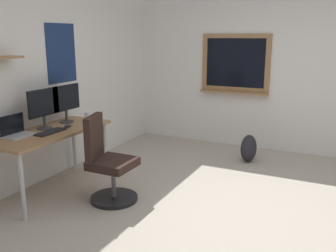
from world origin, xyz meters
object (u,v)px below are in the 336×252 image
laptop (16,131)px  keyboard (51,132)px  backpack (249,148)px  desk (51,137)px  office_chair (107,165)px  monitor_secondary (66,101)px  coffee_mug (88,116)px  monitor_primary (44,106)px  computer_mouse (68,126)px

laptop → keyboard: laptop is taller
keyboard → backpack: (2.09, -1.71, -0.54)m
desk → keyboard: (-0.07, -0.08, 0.08)m
desk → keyboard: bearing=-133.3°
desk → keyboard: keyboard is taller
office_chair → keyboard: bearing=101.9°
monitor_secondary → keyboard: (-0.48, -0.18, -0.26)m
keyboard → coffee_mug: (0.72, 0.05, 0.04)m
keyboard → backpack: bearing=-39.3°
monitor_primary → coffee_mug: 0.66m
monitor_primary → monitor_secondary: size_ratio=1.00×
monitor_secondary → monitor_primary: bearing=180.0°
office_chair → backpack: bearing=-28.5°
laptop → monitor_secondary: (0.74, -0.05, 0.22)m
monitor_primary → monitor_secondary: (0.37, 0.00, 0.00)m
monitor_secondary → keyboard: monitor_secondary is taller
backpack → laptop: bearing=140.5°
keyboard → office_chair: bearing=-78.1°
keyboard → monitor_secondary: bearing=20.5°
monitor_primary → keyboard: (-0.11, -0.18, -0.26)m
desk → coffee_mug: size_ratio=16.20×
office_chair → monitor_secondary: monitor_secondary is taller
laptop → keyboard: 0.35m
backpack → monitor_primary: bearing=136.3°
laptop → monitor_secondary: bearing=-3.7°
keyboard → laptop: bearing=138.7°
coffee_mug → backpack: size_ratio=0.23×
keyboard → coffee_mug: size_ratio=4.02×
keyboard → computer_mouse: computer_mouse is taller
monitor_secondary → office_chair: bearing=-112.8°
backpack → office_chair: bearing=151.5°
office_chair → computer_mouse: 0.74m
monitor_secondary → coffee_mug: bearing=-29.1°
computer_mouse → backpack: bearing=-43.4°
desk → laptop: 0.39m
office_chair → desk: bearing=94.9°
laptop → computer_mouse: 0.59m
coffee_mug → backpack: (1.37, -1.76, -0.57)m
laptop → monitor_primary: (0.37, -0.05, 0.22)m
office_chair → keyboard: 0.74m
keyboard → backpack: 2.75m
desk → coffee_mug: (0.64, -0.03, 0.12)m
monitor_primary → backpack: (1.98, -1.89, -0.80)m
laptop → monitor_primary: bearing=-7.4°
laptop → coffee_mug: size_ratio=3.37×
laptop → monitor_secondary: monitor_secondary is taller
laptop → desk: bearing=-24.2°
office_chair → laptop: bearing=114.4°
coffee_mug → monitor_secondary: bearing=150.9°
backpack → monitor_secondary: bearing=130.3°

